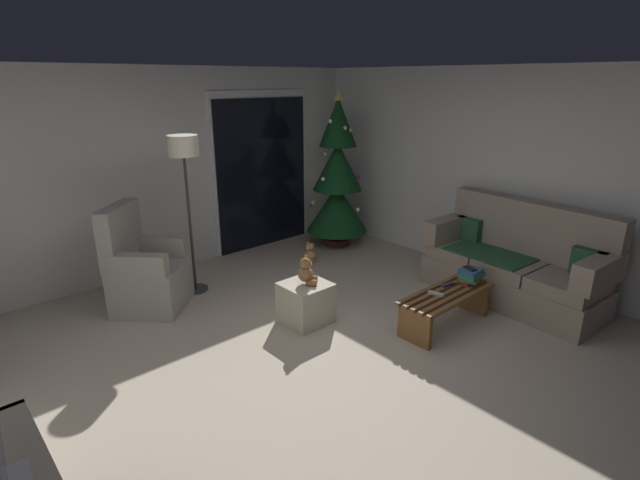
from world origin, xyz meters
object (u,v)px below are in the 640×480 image
object	(u,v)px
remote_silver	(436,294)
floor_lamp	(184,162)
couch	(515,265)
ottoman	(306,303)
teddy_bear_honey_by_tree	(310,254)
remote_graphite	(448,284)
book_stack	(471,276)
teddy_bear_chestnut	(307,272)
christmas_tree	(337,181)
coffee_table	(446,303)
armchair	(145,273)
cell_phone	(470,268)

from	to	relation	value
remote_silver	floor_lamp	distance (m)	2.95
couch	floor_lamp	distance (m)	3.78
remote_silver	floor_lamp	size ratio (longest dim) A/B	0.09
ottoman	teddy_bear_honey_by_tree	distance (m)	1.65
remote_graphite	floor_lamp	xyz separation A→B (m)	(-1.58, 2.34, 1.13)
book_stack	teddy_bear_honey_by_tree	world-z (taller)	book_stack
couch	teddy_bear_chestnut	bearing A→B (deg)	151.51
book_stack	christmas_tree	distance (m)	2.63
book_stack	teddy_bear_honey_by_tree	distance (m)	2.28
christmas_tree	floor_lamp	size ratio (longest dim) A/B	1.23
coffee_table	christmas_tree	bearing A→B (deg)	70.12
remote_silver	teddy_bear_chestnut	distance (m)	1.27
remote_graphite	christmas_tree	bearing A→B (deg)	-6.33
teddy_bear_honey_by_tree	floor_lamp	bearing A→B (deg)	172.12
remote_graphite	ottoman	size ratio (longest dim) A/B	0.35
remote_silver	armchair	world-z (taller)	armchair
cell_phone	armchair	bearing A→B (deg)	154.78
floor_lamp	christmas_tree	bearing A→B (deg)	1.62
remote_graphite	book_stack	bearing A→B (deg)	-105.09
couch	book_stack	xyz separation A→B (m)	(-0.73, 0.11, 0.04)
remote_silver	teddy_bear_honey_by_tree	world-z (taller)	remote_silver
remote_graphite	ottoman	xyz separation A→B (m)	(-1.11, 0.90, -0.17)
remote_silver	floor_lamp	bearing A→B (deg)	103.32
floor_lamp	ottoman	xyz separation A→B (m)	(0.47, -1.44, -1.30)
armchair	couch	bearing A→B (deg)	-38.74
remote_silver	floor_lamp	xyz separation A→B (m)	(-1.31, 2.39, 1.13)
book_stack	floor_lamp	size ratio (longest dim) A/B	0.15
book_stack	christmas_tree	size ratio (longest dim) A/B	0.12
remote_graphite	cell_phone	xyz separation A→B (m)	(0.23, -0.10, 0.14)
teddy_bear_chestnut	remote_silver	bearing A→B (deg)	-48.44
christmas_tree	floor_lamp	xyz separation A→B (m)	(-2.35, -0.07, 0.54)
remote_silver	armchair	size ratio (longest dim) A/B	0.14
couch	ottoman	distance (m)	2.37
remote_graphite	remote_silver	bearing A→B (deg)	111.33
couch	cell_phone	xyz separation A→B (m)	(-0.73, 0.13, 0.12)
remote_graphite	ottoman	world-z (taller)	ottoman
couch	teddy_bear_chestnut	xyz separation A→B (m)	(-2.07, 1.12, 0.14)
cell_phone	ottoman	xyz separation A→B (m)	(-1.35, 1.00, -0.31)
remote_graphite	cell_phone	distance (m)	0.29
remote_graphite	teddy_bear_chestnut	bearing A→B (deg)	62.28
christmas_tree	teddy_bear_chestnut	size ratio (longest dim) A/B	7.67
teddy_bear_honey_by_tree	christmas_tree	bearing A→B (deg)	20.05
remote_silver	remote_graphite	size ratio (longest dim) A/B	1.00
christmas_tree	ottoman	bearing A→B (deg)	-141.27
ottoman	teddy_bear_chestnut	distance (m)	0.33
coffee_table	floor_lamp	size ratio (longest dim) A/B	0.62
coffee_table	remote_graphite	world-z (taller)	remote_graphite
couch	remote_silver	size ratio (longest dim) A/B	12.74
teddy_bear_honey_by_tree	ottoman	bearing A→B (deg)	-132.01
couch	remote_graphite	world-z (taller)	couch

